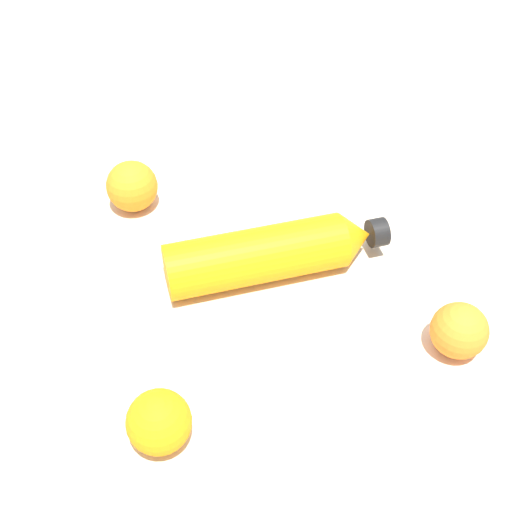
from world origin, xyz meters
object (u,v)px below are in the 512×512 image
orange_0 (132,186)px  orange_2 (459,331)px  orange_1 (159,422)px  water_bottle (273,253)px

orange_0 → orange_2: (-0.24, -0.48, -0.00)m
orange_0 → orange_1: bearing=-162.9°
orange_1 → orange_2: 0.39m
water_bottle → orange_2: 0.27m
water_bottle → orange_0: size_ratio=4.00×
water_bottle → orange_0: bearing=131.1°
orange_1 → orange_2: size_ratio=1.02×
orange_1 → orange_2: bearing=-65.1°
water_bottle → orange_0: 0.26m
water_bottle → orange_1: size_ratio=4.32×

